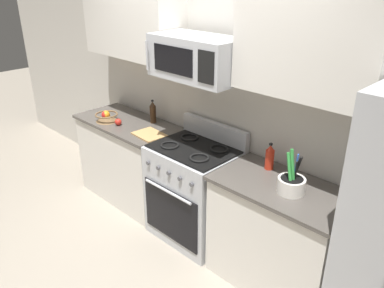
{
  "coord_description": "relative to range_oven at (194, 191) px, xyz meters",
  "views": [
    {
      "loc": [
        2.17,
        -1.61,
        2.38
      ],
      "look_at": [
        0.09,
        0.51,
        1.03
      ],
      "focal_mm": 36.3,
      "sensor_mm": 36.0,
      "label": 1
    }
  ],
  "objects": [
    {
      "name": "ground_plane",
      "position": [
        0.0,
        -0.63,
        -0.47
      ],
      "size": [
        16.0,
        16.0,
        0.0
      ],
      "primitive_type": "plane",
      "color": "gray"
    },
    {
      "name": "wall_back",
      "position": [
        0.0,
        0.37,
        0.83
      ],
      "size": [
        8.0,
        0.1,
        2.6
      ],
      "primitive_type": "cube",
      "color": "beige",
      "rests_on": "ground"
    },
    {
      "name": "counter_left",
      "position": [
        -0.98,
        -0.0,
        -0.02
      ],
      "size": [
        1.19,
        0.6,
        0.91
      ],
      "color": "silver",
      "rests_on": "ground"
    },
    {
      "name": "range_oven",
      "position": [
        0.0,
        0.0,
        0.0
      ],
      "size": [
        0.76,
        0.64,
        1.09
      ],
      "color": "#B2B5BA",
      "rests_on": "ground"
    },
    {
      "name": "counter_right",
      "position": [
        0.91,
        -0.0,
        -0.02
      ],
      "size": [
        1.05,
        0.6,
        0.91
      ],
      "color": "silver",
      "rests_on": "ground"
    },
    {
      "name": "microwave",
      "position": [
        -0.0,
        0.03,
        1.25
      ],
      "size": [
        0.79,
        0.44,
        0.34
      ],
      "color": "#B2B5BA"
    },
    {
      "name": "upper_cabinets_left",
      "position": [
        -0.99,
        0.15,
        1.48
      ],
      "size": [
        1.18,
        0.34,
        0.77
      ],
      "color": "silver"
    },
    {
      "name": "upper_cabinets_right",
      "position": [
        0.92,
        0.15,
        1.48
      ],
      "size": [
        1.04,
        0.34,
        0.77
      ],
      "color": "silver"
    },
    {
      "name": "utensil_crock",
      "position": [
        1.0,
        -0.04,
        0.5
      ],
      "size": [
        0.2,
        0.2,
        0.33
      ],
      "color": "white",
      "rests_on": "counter_right"
    },
    {
      "name": "fruit_basket",
      "position": [
        -1.15,
        -0.14,
        0.48
      ],
      "size": [
        0.24,
        0.24,
        0.11
      ],
      "color": "brown",
      "rests_on": "counter_left"
    },
    {
      "name": "apple_loose",
      "position": [
        -0.96,
        -0.13,
        0.47
      ],
      "size": [
        0.07,
        0.07,
        0.07
      ],
      "primitive_type": "sphere",
      "color": "red",
      "rests_on": "counter_left"
    },
    {
      "name": "cutting_board",
      "position": [
        -0.53,
        -0.08,
        0.44
      ],
      "size": [
        0.32,
        0.26,
        0.02
      ],
      "primitive_type": "cube",
      "rotation": [
        0.0,
        0.0,
        -0.08
      ],
      "color": "tan",
      "rests_on": "counter_left"
    },
    {
      "name": "bottle_hot_sauce",
      "position": [
        0.68,
        0.16,
        0.54
      ],
      "size": [
        0.07,
        0.07,
        0.22
      ],
      "color": "red",
      "rests_on": "counter_right"
    },
    {
      "name": "bottle_soy",
      "position": [
        -0.76,
        0.17,
        0.55
      ],
      "size": [
        0.07,
        0.07,
        0.24
      ],
      "color": "#382314",
      "rests_on": "counter_left"
    }
  ]
}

